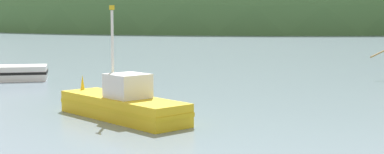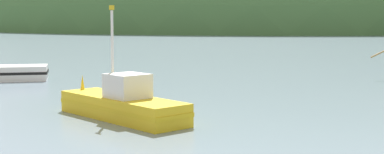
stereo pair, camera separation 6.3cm
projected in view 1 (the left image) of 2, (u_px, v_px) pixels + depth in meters
The scene contains 3 objects.
hill_far_left at pixel (345, 28), 213.58m from camera, with size 112.36×89.89×102.61m, color #2D562D.
hill_far_center at pixel (242, 28), 212.26m from camera, with size 212.10×169.68×105.07m, color #47703D.
fishing_boat_yellow at pixel (123, 104), 24.33m from camera, with size 6.79×5.99×4.89m.
Camera 1 is at (4.56, 2.00, 4.41)m, focal length 52.86 mm.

